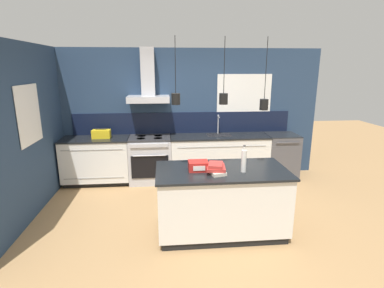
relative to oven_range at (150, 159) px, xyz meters
The scene contains 12 objects.
ground_plane 1.88m from the oven_range, 67.92° to the right, with size 16.00×16.00×0.00m, color #A87F51.
wall_back 1.15m from the oven_range, 25.52° to the left, with size 5.60×2.43×2.60m.
wall_left 2.18m from the oven_range, 150.47° to the right, with size 0.08×3.80×2.60m.
counter_run_left 1.04m from the oven_range, behind, with size 1.29×0.64×0.91m.
counter_run_sink 1.38m from the oven_range, ahead, with size 1.97×0.64×1.30m.
oven_range is the anchor object (origin of this frame).
dishwasher 2.67m from the oven_range, ahead, with size 0.63×0.65×0.91m.
kitchen_island 2.27m from the oven_range, 62.60° to the right, with size 1.76×0.92×0.91m.
bottle_on_island 2.57m from the oven_range, 58.50° to the right, with size 0.07×0.07×0.36m.
book_stack 2.37m from the oven_range, 66.13° to the right, with size 0.27×0.37×0.12m.
red_supply_box 2.20m from the oven_range, 70.19° to the right, with size 0.26×0.21×0.12m.
yellow_toolbox 1.06m from the oven_range, behind, with size 0.34×0.18×0.19m.
Camera 1 is at (-0.40, -4.05, 2.24)m, focal length 28.00 mm.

